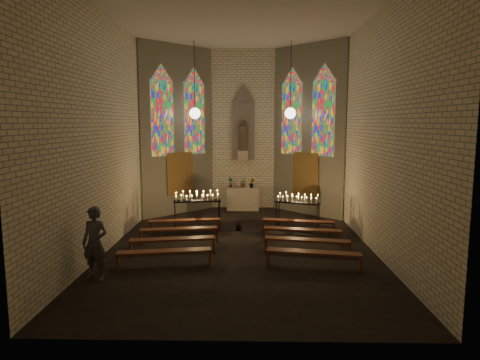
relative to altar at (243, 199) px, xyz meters
name	(u,v)px	position (x,y,z in m)	size (l,w,h in m)	color
floor	(240,245)	(0.00, -5.45, -0.50)	(12.00, 12.00, 0.00)	black
room	(242,126)	(0.00, -2.08, 3.22)	(8.22, 12.43, 7.00)	#F1EACA
altar	(243,199)	(0.00, 0.00, 0.00)	(1.40, 0.60, 1.00)	beige
flower_vase_left	(230,182)	(-0.55, 0.07, 0.72)	(0.23, 0.15, 0.43)	#4C723F
flower_vase_center	(243,183)	(0.01, 0.00, 0.69)	(0.35, 0.30, 0.38)	#4C723F
flower_vase_right	(252,183)	(0.39, -0.09, 0.71)	(0.23, 0.19, 0.42)	#4C723F
aisle_flower_pot	(239,225)	(-0.09, -3.64, -0.29)	(0.24, 0.24, 0.43)	#4C723F
votive_stand_left	(197,198)	(-1.63, -3.22, 0.59)	(1.77, 0.68, 1.27)	black
votive_stand_right	(298,200)	(2.05, -3.16, 0.52)	(1.65, 0.98, 1.19)	black
pew_left_0	(185,222)	(-1.97, -4.03, -0.11)	(2.49, 0.76, 0.47)	#602D1B
pew_right_0	(298,223)	(1.97, -4.03, -0.11)	(2.49, 0.76, 0.47)	#602D1B
pew_left_1	(179,231)	(-1.97, -5.23, -0.11)	(2.49, 0.76, 0.47)	#602D1B
pew_right_1	(302,231)	(1.97, -5.23, -0.11)	(2.49, 0.76, 0.47)	#602D1B
pew_left_2	(173,241)	(-1.97, -6.43, -0.11)	(2.49, 0.76, 0.47)	#602D1B
pew_right_2	(307,242)	(1.97, -6.43, -0.11)	(2.49, 0.76, 0.47)	#602D1B
pew_left_3	(164,254)	(-1.97, -7.63, -0.11)	(2.49, 0.76, 0.47)	#602D1B
pew_right_3	(313,255)	(1.97, -7.63, -0.11)	(2.49, 0.76, 0.47)	#602D1B
visitor	(95,243)	(-3.50, -8.49, 0.41)	(0.66, 0.44, 1.82)	#4A4A53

